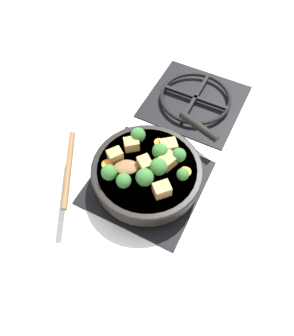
# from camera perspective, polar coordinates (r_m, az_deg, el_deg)

# --- Properties ---
(ground_plane) EXTENTS (2.40, 2.40, 0.00)m
(ground_plane) POSITION_cam_1_polar(r_m,az_deg,el_deg) (0.95, 0.00, -2.55)
(ground_plane) COLOR silver
(front_burner_grate) EXTENTS (0.31, 0.31, 0.03)m
(front_burner_grate) POSITION_cam_1_polar(r_m,az_deg,el_deg) (0.94, 0.00, -2.18)
(front_burner_grate) COLOR black
(front_burner_grate) RESTS_ON ground_plane
(rear_burner_grate) EXTENTS (0.31, 0.31, 0.03)m
(rear_burner_grate) POSITION_cam_1_polar(r_m,az_deg,el_deg) (1.15, 8.37, 11.76)
(rear_burner_grate) COLOR black
(rear_burner_grate) RESTS_ON ground_plane
(skillet_pan) EXTENTS (0.31, 0.40, 0.05)m
(skillet_pan) POSITION_cam_1_polar(r_m,az_deg,el_deg) (0.90, 0.09, -0.70)
(skillet_pan) COLOR black
(skillet_pan) RESTS_ON front_burner_grate
(wooden_spoon) EXTENTS (0.24, 0.22, 0.02)m
(wooden_spoon) POSITION_cam_1_polar(r_m,az_deg,el_deg) (0.89, -9.36, 0.00)
(wooden_spoon) COLOR brown
(wooden_spoon) RESTS_ON skillet_pan
(tofu_cube_center_large) EXTENTS (0.05, 0.05, 0.03)m
(tofu_cube_center_large) POSITION_cam_1_polar(r_m,az_deg,el_deg) (0.83, 2.61, -3.76)
(tofu_cube_center_large) COLOR tan
(tofu_cube_center_large) RESTS_ON skillet_pan
(tofu_cube_near_handle) EXTENTS (0.06, 0.06, 0.04)m
(tofu_cube_near_handle) POSITION_cam_1_polar(r_m,az_deg,el_deg) (0.90, 3.73, 3.73)
(tofu_cube_near_handle) COLOR tan
(tofu_cube_near_handle) RESTS_ON skillet_pan
(tofu_cube_east_chunk) EXTENTS (0.05, 0.05, 0.03)m
(tofu_cube_east_chunk) POSITION_cam_1_polar(r_m,az_deg,el_deg) (0.89, -5.59, 2.26)
(tofu_cube_east_chunk) COLOR tan
(tofu_cube_east_chunk) RESTS_ON skillet_pan
(tofu_cube_west_chunk) EXTENTS (0.05, 0.05, 0.04)m
(tofu_cube_west_chunk) POSITION_cam_1_polar(r_m,az_deg,el_deg) (0.88, 3.67, 1.23)
(tofu_cube_west_chunk) COLOR tan
(tofu_cube_west_chunk) RESTS_ON skillet_pan
(tofu_cube_back_piece) EXTENTS (0.05, 0.05, 0.03)m
(tofu_cube_back_piece) POSITION_cam_1_polar(r_m,az_deg,el_deg) (0.87, -0.29, 0.85)
(tofu_cube_back_piece) COLOR tan
(tofu_cube_back_piece) RESTS_ON skillet_pan
(tofu_cube_front_piece) EXTENTS (0.05, 0.05, 0.03)m
(tofu_cube_front_piece) POSITION_cam_1_polar(r_m,az_deg,el_deg) (0.91, -2.72, 4.18)
(tofu_cube_front_piece) COLOR tan
(tofu_cube_front_piece) RESTS_ON skillet_pan
(broccoli_floret_near_spoon) EXTENTS (0.05, 0.05, 0.05)m
(broccoli_floret_near_spoon) POSITION_cam_1_polar(r_m,az_deg,el_deg) (0.83, -0.42, -1.64)
(broccoli_floret_near_spoon) COLOR #709956
(broccoli_floret_near_spoon) RESTS_ON skillet_pan
(broccoli_floret_center_top) EXTENTS (0.04, 0.04, 0.05)m
(broccoli_floret_center_top) POSITION_cam_1_polar(r_m,az_deg,el_deg) (0.85, -6.62, -0.80)
(broccoli_floret_center_top) COLOR #709956
(broccoli_floret_center_top) RESTS_ON skillet_pan
(broccoli_floret_east_rim) EXTENTS (0.04, 0.04, 0.05)m
(broccoli_floret_east_rim) POSITION_cam_1_polar(r_m,az_deg,el_deg) (0.88, 5.54, 2.23)
(broccoli_floret_east_rim) COLOR #709956
(broccoli_floret_east_rim) RESTS_ON skillet_pan
(broccoli_floret_west_rim) EXTENTS (0.04, 0.04, 0.05)m
(broccoli_floret_west_rim) POSITION_cam_1_polar(r_m,az_deg,el_deg) (0.91, -1.57, 5.75)
(broccoli_floret_west_rim) COLOR #709956
(broccoli_floret_west_rim) RESTS_ON skillet_pan
(broccoli_floret_north_edge) EXTENTS (0.05, 0.05, 0.05)m
(broccoli_floret_north_edge) POSITION_cam_1_polar(r_m,az_deg,el_deg) (0.85, 2.10, 0.34)
(broccoli_floret_north_edge) COLOR #709956
(broccoli_floret_north_edge) RESTS_ON skillet_pan
(broccoli_floret_south_cluster) EXTENTS (0.04, 0.04, 0.05)m
(broccoli_floret_south_cluster) POSITION_cam_1_polar(r_m,az_deg,el_deg) (0.88, 2.30, 2.95)
(broccoli_floret_south_cluster) COLOR #709956
(broccoli_floret_south_cluster) RESTS_ON skillet_pan
(broccoli_floret_mid_floret) EXTENTS (0.03, 0.03, 0.04)m
(broccoli_floret_mid_floret) POSITION_cam_1_polar(r_m,az_deg,el_deg) (0.85, 6.26, -1.12)
(broccoli_floret_mid_floret) COLOR #709956
(broccoli_floret_mid_floret) RESTS_ON skillet_pan
(broccoli_floret_small_inner) EXTENTS (0.04, 0.04, 0.05)m
(broccoli_floret_small_inner) POSITION_cam_1_polar(r_m,az_deg,el_deg) (0.83, -4.10, -2.24)
(broccoli_floret_small_inner) COLOR #709956
(broccoli_floret_small_inner) RESTS_ON skillet_pan
(carrot_slice_orange_thin) EXTENTS (0.03, 0.03, 0.01)m
(carrot_slice_orange_thin) POSITION_cam_1_polar(r_m,az_deg,el_deg) (0.89, -6.92, 0.60)
(carrot_slice_orange_thin) COLOR orange
(carrot_slice_orange_thin) RESTS_ON skillet_pan
(carrot_slice_near_center) EXTENTS (0.03, 0.03, 0.01)m
(carrot_slice_near_center) POSITION_cam_1_polar(r_m,az_deg,el_deg) (0.88, 6.70, -0.66)
(carrot_slice_near_center) COLOR orange
(carrot_slice_near_center) RESTS_ON skillet_pan
(carrot_slice_edge_slice) EXTENTS (0.03, 0.03, 0.01)m
(carrot_slice_edge_slice) POSITION_cam_1_polar(r_m,az_deg,el_deg) (0.93, 2.07, 4.48)
(carrot_slice_edge_slice) COLOR orange
(carrot_slice_edge_slice) RESTS_ON skillet_pan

